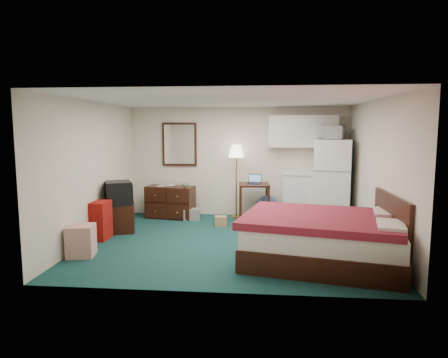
# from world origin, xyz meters

# --- Properties ---
(floor) EXTENTS (5.00, 4.50, 0.01)m
(floor) POSITION_xyz_m (0.00, 0.00, 0.00)
(floor) COLOR #0A2D2F
(floor) RESTS_ON ground
(ceiling) EXTENTS (5.00, 4.50, 0.01)m
(ceiling) POSITION_xyz_m (0.00, 0.00, 2.50)
(ceiling) COLOR beige
(ceiling) RESTS_ON walls
(walls) EXTENTS (5.01, 4.51, 2.50)m
(walls) POSITION_xyz_m (0.00, 0.00, 1.25)
(walls) COLOR beige
(walls) RESTS_ON floor
(mirror) EXTENTS (0.80, 0.06, 1.00)m
(mirror) POSITION_xyz_m (-1.35, 2.22, 1.65)
(mirror) COLOR white
(mirror) RESTS_ON walls
(upper_cabinets) EXTENTS (1.50, 0.35, 0.70)m
(upper_cabinets) POSITION_xyz_m (1.45, 2.08, 1.95)
(upper_cabinets) COLOR silver
(upper_cabinets) RESTS_ON walls
(headboard) EXTENTS (0.06, 1.56, 1.00)m
(headboard) POSITION_xyz_m (2.46, -0.99, 0.55)
(headboard) COLOR black
(headboard) RESTS_ON walls
(dresser) EXTENTS (1.12, 0.64, 0.72)m
(dresser) POSITION_xyz_m (-1.49, 1.80, 0.36)
(dresser) COLOR black
(dresser) RESTS_ON floor
(floor_lamp) EXTENTS (0.36, 0.36, 1.65)m
(floor_lamp) POSITION_xyz_m (-0.01, 2.01, 0.83)
(floor_lamp) COLOR gold
(floor_lamp) RESTS_ON floor
(desk) EXTENTS (0.69, 0.69, 0.82)m
(desk) POSITION_xyz_m (0.40, 1.68, 0.41)
(desk) COLOR black
(desk) RESTS_ON floor
(exercise_ball) EXTENTS (0.61, 0.61, 0.52)m
(exercise_ball) POSITION_xyz_m (0.69, 1.96, 0.26)
(exercise_ball) COLOR #3B4F81
(exercise_ball) RESTS_ON floor
(kitchen_counter) EXTENTS (1.01, 0.81, 1.02)m
(kitchen_counter) POSITION_xyz_m (1.52, 1.91, 0.51)
(kitchen_counter) COLOR silver
(kitchen_counter) RESTS_ON floor
(fridge) EXTENTS (0.89, 0.89, 1.78)m
(fridge) POSITION_xyz_m (2.06, 1.61, 0.89)
(fridge) COLOR white
(fridge) RESTS_ON floor
(bed) EXTENTS (2.56, 2.19, 0.72)m
(bed) POSITION_xyz_m (1.48, -0.99, 0.36)
(bed) COLOR maroon
(bed) RESTS_ON floor
(tv_stand) EXTENTS (0.69, 0.72, 0.54)m
(tv_stand) POSITION_xyz_m (-2.21, 0.52, 0.27)
(tv_stand) COLOR black
(tv_stand) RESTS_ON floor
(suitcase) EXTENTS (0.28, 0.44, 0.70)m
(suitcase) POSITION_xyz_m (-2.35, -0.06, 0.35)
(suitcase) COLOR maroon
(suitcase) RESTS_ON floor
(retail_box) EXTENTS (0.46, 0.46, 0.50)m
(retail_box) POSITION_xyz_m (-2.28, -1.04, 0.25)
(retail_box) COLOR silver
(retail_box) RESTS_ON floor
(file_bin) EXTENTS (0.39, 0.31, 0.25)m
(file_bin) POSITION_xyz_m (-0.97, 1.63, 0.12)
(file_bin) COLOR slate
(file_bin) RESTS_ON floor
(cardboard_box_a) EXTENTS (0.27, 0.24, 0.21)m
(cardboard_box_a) POSITION_xyz_m (-0.28, 1.13, 0.10)
(cardboard_box_a) COLOR #897555
(cardboard_box_a) RESTS_ON floor
(cardboard_box_b) EXTENTS (0.25, 0.28, 0.25)m
(cardboard_box_b) POSITION_xyz_m (0.39, 1.63, 0.12)
(cardboard_box_b) COLOR #897555
(cardboard_box_b) RESTS_ON floor
(laptop) EXTENTS (0.32, 0.28, 0.20)m
(laptop) POSITION_xyz_m (0.40, 1.66, 0.92)
(laptop) COLOR black
(laptop) RESTS_ON desk
(crt_tv) EXTENTS (0.67, 0.69, 0.45)m
(crt_tv) POSITION_xyz_m (-2.21, 0.49, 0.77)
(crt_tv) COLOR black
(crt_tv) RESTS_ON tv_stand
(microwave) EXTENTS (0.58, 0.45, 0.35)m
(microwave) POSITION_xyz_m (2.00, 1.67, 1.96)
(microwave) COLOR white
(microwave) RESTS_ON fridge
(book_a) EXTENTS (0.16, 0.05, 0.22)m
(book_a) POSITION_xyz_m (-1.76, 1.82, 0.83)
(book_a) COLOR #897555
(book_a) RESTS_ON dresser
(book_b) EXTENTS (0.14, 0.07, 0.20)m
(book_b) POSITION_xyz_m (-1.56, 1.89, 0.82)
(book_b) COLOR #897555
(book_b) RESTS_ON dresser
(mug) EXTENTS (0.12, 0.10, 0.11)m
(mug) POSITION_xyz_m (-1.13, 1.68, 0.78)
(mug) COLOR #527D41
(mug) RESTS_ON dresser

